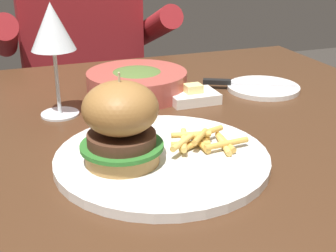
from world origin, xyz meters
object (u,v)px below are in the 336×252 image
(wine_glass, at_px, (52,30))
(soup_bowl, at_px, (137,82))
(table_knife, at_px, (240,83))
(diner_person, at_px, (84,94))
(burger_sandwich, at_px, (121,123))
(bread_plate, at_px, (263,88))
(butter_dish, at_px, (193,96))
(main_plate, at_px, (162,158))

(wine_glass, bearing_deg, soup_bowl, 21.44)
(table_knife, bearing_deg, diner_person, 111.53)
(burger_sandwich, xyz_separation_m, bread_plate, (0.38, 0.25, -0.07))
(butter_dish, bearing_deg, bread_plate, 6.16)
(burger_sandwich, bearing_deg, bread_plate, 34.04)
(soup_bowl, relative_size, diner_person, 0.18)
(burger_sandwich, bearing_deg, wine_glass, 102.16)
(main_plate, relative_size, bread_plate, 2.04)
(bread_plate, bearing_deg, wine_glass, -179.65)
(bread_plate, bearing_deg, burger_sandwich, -145.96)
(bread_plate, bearing_deg, diner_person, 114.26)
(burger_sandwich, bearing_deg, diner_person, 84.08)
(burger_sandwich, xyz_separation_m, table_knife, (0.33, 0.28, -0.06))
(wine_glass, distance_m, table_knife, 0.41)
(burger_sandwich, height_order, table_knife, burger_sandwich)
(burger_sandwich, distance_m, wine_glass, 0.27)
(soup_bowl, bearing_deg, bread_plate, -13.56)
(main_plate, xyz_separation_m, soup_bowl, (0.05, 0.31, 0.02))
(soup_bowl, bearing_deg, wine_glass, -158.56)
(butter_dish, distance_m, diner_person, 0.69)
(butter_dish, bearing_deg, diner_person, 99.92)
(burger_sandwich, relative_size, table_knife, 0.71)
(wine_glass, bearing_deg, diner_person, 77.02)
(bread_plate, distance_m, butter_dish, 0.17)
(main_plate, distance_m, burger_sandwich, 0.09)
(burger_sandwich, distance_m, diner_person, 0.92)
(wine_glass, height_order, table_knife, wine_glass)
(table_knife, xyz_separation_m, butter_dish, (-0.13, -0.04, -0.00))
(wine_glass, xyz_separation_m, table_knife, (0.39, 0.02, -0.14))
(wine_glass, bearing_deg, butter_dish, -3.48)
(main_plate, height_order, diner_person, diner_person)
(burger_sandwich, height_order, soup_bowl, burger_sandwich)
(table_knife, height_order, soup_bowl, soup_bowl)
(butter_dish, bearing_deg, wine_glass, 176.52)
(main_plate, bearing_deg, butter_dish, 57.95)
(bread_plate, relative_size, butter_dish, 1.61)
(wine_glass, bearing_deg, burger_sandwich, -77.84)
(main_plate, distance_m, wine_glass, 0.31)
(main_plate, height_order, wine_glass, wine_glass)
(wine_glass, distance_m, diner_person, 0.73)
(butter_dish, bearing_deg, burger_sandwich, -131.07)
(butter_dish, relative_size, diner_person, 0.08)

